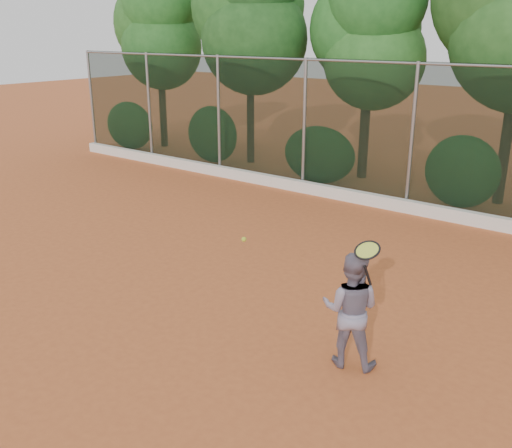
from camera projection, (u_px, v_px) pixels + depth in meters
The scene contains 7 objects.
ground at pixel (216, 318), 8.67m from camera, with size 80.00×80.00×0.00m, color #C15D2D.
concrete_curb at pixel (403, 206), 13.74m from camera, with size 24.00×0.20×0.30m, color silver.
tennis_player at pixel (351, 310), 7.26m from camera, with size 0.76×0.59×1.56m, color gray.
chainlink_fence at pixel (412, 134), 13.32m from camera, with size 24.09×0.09×3.50m.
foliage_backdrop at pixel (432, 20), 14.30m from camera, with size 23.70×3.63×7.55m.
tennis_racket at pixel (367, 253), 6.82m from camera, with size 0.36×0.33×0.59m.
tennis_ball_in_flight at pixel (244, 239), 7.31m from camera, with size 0.06×0.06×0.06m.
Camera 1 is at (5.20, -5.76, 4.15)m, focal length 40.00 mm.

